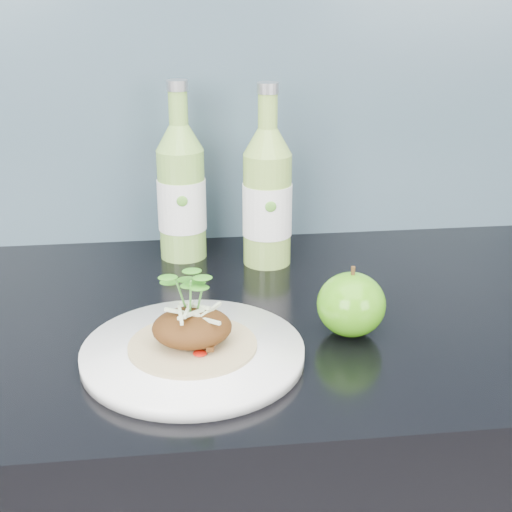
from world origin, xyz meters
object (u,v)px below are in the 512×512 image
object	(u,v)px
cider_bottle_right	(267,198)
dinner_plate	(193,353)
cider_bottle_left	(181,193)
green_apple	(351,304)

from	to	relation	value
cider_bottle_right	dinner_plate	bearing A→B (deg)	-134.89
cider_bottle_left	cider_bottle_right	bearing A→B (deg)	-17.88
dinner_plate	green_apple	size ratio (longest dim) A/B	3.05
cider_bottle_left	cider_bottle_right	distance (m)	0.13
green_apple	cider_bottle_left	xyz separation A→B (m)	(-0.20, 0.29, 0.06)
dinner_plate	cider_bottle_right	world-z (taller)	cider_bottle_right
green_apple	cider_bottle_right	world-z (taller)	cider_bottle_right
green_apple	cider_bottle_left	bearing A→B (deg)	124.10
green_apple	cider_bottle_right	size ratio (longest dim) A/B	0.41
dinner_plate	cider_bottle_left	distance (m)	0.34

